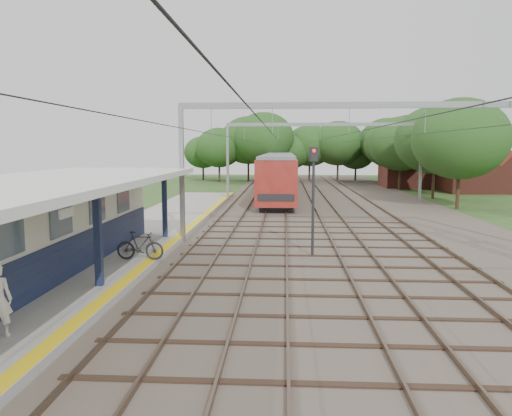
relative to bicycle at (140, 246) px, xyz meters
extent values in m
plane|color=#2D4C1E|center=(5.65, -9.79, -0.92)|extent=(160.00, 160.00, 0.00)
cube|color=#473D33|center=(9.65, 20.21, -0.87)|extent=(18.00, 90.00, 0.10)
cube|color=gray|center=(-1.85, 4.21, -0.75)|extent=(5.00, 52.00, 0.35)
cube|color=yellow|center=(0.40, 4.21, -0.57)|extent=(0.45, 52.00, 0.01)
cube|color=beige|center=(-3.25, -2.79, 1.13)|extent=(3.20, 18.00, 3.40)
cube|color=#131C3D|center=(-1.63, -2.79, 0.13)|extent=(0.06, 18.00, 1.40)
cube|color=slate|center=(-1.62, -2.79, 1.63)|extent=(0.05, 16.00, 1.30)
cube|color=#131C3D|center=(-0.25, -3.79, 1.03)|extent=(0.22, 0.22, 3.20)
cube|color=#131C3D|center=(-0.25, 5.21, 1.03)|extent=(0.22, 0.22, 3.20)
cube|color=silver|center=(-2.15, -3.79, 2.75)|extent=(6.40, 20.00, 0.24)
cube|color=white|center=(-0.35, -5.79, 2.08)|extent=(0.06, 0.85, 0.26)
cube|color=brown|center=(1.44, 20.21, -0.75)|extent=(0.07, 88.00, 0.15)
cube|color=brown|center=(2.87, 20.21, -0.75)|extent=(0.07, 88.00, 0.15)
cube|color=brown|center=(4.44, 20.21, -0.75)|extent=(0.07, 88.00, 0.15)
cube|color=brown|center=(5.87, 20.21, -0.75)|extent=(0.07, 88.00, 0.15)
cube|color=brown|center=(8.14, 20.21, -0.75)|extent=(0.07, 88.00, 0.15)
cube|color=brown|center=(9.57, 20.21, -0.75)|extent=(0.07, 88.00, 0.15)
cube|color=brown|center=(11.74, 20.21, -0.75)|extent=(0.07, 88.00, 0.15)
cube|color=brown|center=(13.17, 20.21, -0.75)|extent=(0.07, 88.00, 0.15)
cube|color=gray|center=(0.65, 5.21, 2.58)|extent=(0.22, 0.22, 7.00)
cube|color=gray|center=(9.15, 5.21, 5.93)|extent=(17.00, 0.20, 0.30)
cube|color=gray|center=(0.65, 25.21, 2.58)|extent=(0.22, 0.22, 7.00)
cube|color=gray|center=(17.65, 25.21, 2.58)|extent=(0.22, 0.22, 7.00)
cube|color=gray|center=(9.15, 25.21, 5.93)|extent=(17.00, 0.20, 0.30)
cylinder|color=black|center=(2.15, 20.21, 4.58)|extent=(0.02, 88.00, 0.02)
cylinder|color=black|center=(5.15, 20.21, 4.58)|extent=(0.02, 88.00, 0.02)
cylinder|color=black|center=(8.85, 20.21, 4.58)|extent=(0.02, 88.00, 0.02)
cylinder|color=black|center=(12.45, 20.21, 4.58)|extent=(0.02, 88.00, 0.02)
cylinder|color=#382619|center=(-4.35, 51.21, 0.52)|extent=(0.28, 0.28, 2.88)
ellipsoid|color=#204217|center=(-4.35, 51.21, 4.04)|extent=(6.72, 6.72, 5.76)
cylinder|color=#382619|center=(1.65, 53.21, 0.34)|extent=(0.28, 0.28, 2.52)
ellipsoid|color=#204217|center=(1.65, 53.21, 3.42)|extent=(5.88, 5.88, 5.04)
cylinder|color=#382619|center=(7.65, 50.21, 0.70)|extent=(0.28, 0.28, 3.24)
ellipsoid|color=#204217|center=(7.65, 50.21, 4.66)|extent=(7.56, 7.56, 6.48)
cylinder|color=#382619|center=(13.65, 52.21, 0.43)|extent=(0.28, 0.28, 2.70)
ellipsoid|color=#204217|center=(13.65, 52.21, 3.73)|extent=(6.30, 6.30, 5.40)
cylinder|color=#382619|center=(20.15, 28.21, 0.34)|extent=(0.28, 0.28, 2.52)
ellipsoid|color=#204217|center=(20.15, 28.21, 3.42)|extent=(5.88, 5.88, 5.04)
cylinder|color=#382619|center=(20.65, 44.21, 0.52)|extent=(0.28, 0.28, 2.88)
ellipsoid|color=#204217|center=(20.65, 44.21, 4.04)|extent=(6.72, 6.72, 5.76)
cube|color=brown|center=(26.65, 36.21, 1.33)|extent=(7.00, 6.00, 4.50)
cube|color=maroon|center=(26.65, 36.21, 4.48)|extent=(4.99, 6.12, 4.99)
cube|color=brown|center=(21.65, 42.21, 1.58)|extent=(8.00, 6.00, 5.00)
cube|color=maroon|center=(21.65, 42.21, 4.98)|extent=(5.52, 6.12, 5.52)
imported|color=black|center=(0.00, 0.00, 0.00)|extent=(1.92, 0.58, 1.15)
cube|color=black|center=(5.15, 25.53, -0.60)|extent=(2.47, 17.62, 0.44)
cube|color=maroon|center=(5.15, 25.53, 1.32)|extent=(3.09, 19.15, 3.38)
cube|color=black|center=(5.15, 25.53, 1.68)|extent=(3.13, 17.62, 0.96)
cube|color=slate|center=(5.15, 25.53, 3.13)|extent=(2.84, 19.15, 0.28)
cube|color=black|center=(5.15, 45.28, -0.60)|extent=(2.47, 17.62, 0.44)
cube|color=maroon|center=(5.15, 45.28, 1.32)|extent=(3.09, 19.15, 3.38)
cube|color=black|center=(5.15, 45.28, 1.68)|extent=(3.13, 17.62, 0.96)
cube|color=slate|center=(5.15, 45.28, 3.13)|extent=(2.84, 19.15, 0.28)
cylinder|color=black|center=(7.00, 2.28, 1.30)|extent=(0.15, 0.15, 4.44)
cube|color=black|center=(7.00, 2.28, 3.62)|extent=(0.38, 0.30, 0.61)
sphere|color=red|center=(7.00, 2.18, 3.77)|extent=(0.16, 0.16, 0.16)
camera|label=1|loc=(5.77, -19.32, 3.90)|focal=35.00mm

